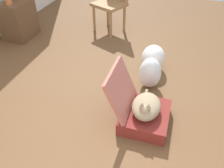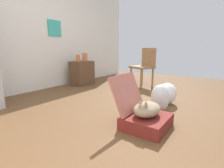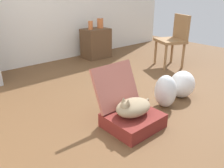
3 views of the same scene
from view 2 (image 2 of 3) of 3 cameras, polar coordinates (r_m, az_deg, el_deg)
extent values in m
plane|color=brown|center=(2.59, 4.50, -8.46)|extent=(7.68, 7.68, 0.00)
cube|color=silver|center=(4.09, -24.79, 16.38)|extent=(6.40, 0.12, 2.60)
cube|color=#39AFA4|center=(4.30, -18.72, 17.32)|extent=(0.35, 0.02, 0.36)
cube|color=maroon|center=(2.04, 11.48, -12.20)|extent=(0.52, 0.47, 0.15)
cube|color=#B26356|center=(2.05, 5.19, -3.08)|extent=(0.52, 0.22, 0.45)
ellipsoid|color=#998466|center=(1.99, 11.65, -8.23)|extent=(0.39, 0.28, 0.15)
sphere|color=#998466|center=(1.88, 10.37, -8.09)|extent=(0.11, 0.11, 0.11)
cone|color=#998466|center=(1.85, 11.30, -6.25)|extent=(0.05, 0.05, 0.05)
cone|color=#998466|center=(1.87, 9.61, -5.96)|extent=(0.05, 0.05, 0.05)
cylinder|color=#998466|center=(2.17, 12.48, -7.55)|extent=(0.20, 0.03, 0.07)
ellipsoid|color=silver|center=(2.56, 15.82, -4.52)|extent=(0.25, 0.26, 0.39)
ellipsoid|color=white|center=(2.93, 17.92, -3.05)|extent=(0.34, 0.31, 0.35)
cube|color=brown|center=(4.38, -10.02, 3.68)|extent=(0.53, 0.39, 0.59)
cylinder|color=#CC6B38|center=(4.24, -11.31, 8.50)|extent=(0.09, 0.09, 0.17)
cylinder|color=#CC6B38|center=(4.45, -9.11, 8.89)|extent=(0.13, 0.13, 0.19)
cylinder|color=olive|center=(4.18, 6.36, 2.39)|extent=(0.04, 0.04, 0.44)
cylinder|color=olive|center=(3.88, 9.71, 1.59)|extent=(0.04, 0.04, 0.44)
cylinder|color=olive|center=(4.39, 10.02, 2.74)|extent=(0.04, 0.04, 0.44)
cylinder|color=olive|center=(4.11, 13.45, 1.99)|extent=(0.04, 0.04, 0.44)
cube|color=olive|center=(4.11, 10.00, 5.59)|extent=(0.60, 0.62, 0.05)
cube|color=olive|center=(4.22, 12.17, 8.88)|extent=(0.23, 0.43, 0.42)
camera|label=1|loc=(1.08, -74.71, 64.31)|focal=37.81mm
camera|label=3|loc=(0.80, 110.60, 26.33)|focal=36.70mm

